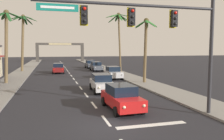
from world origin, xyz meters
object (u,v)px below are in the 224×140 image
palm_right_second (146,39)px  town_gateway_arch (60,49)px  sedan_oncoming_far (58,68)px  sedan_parked_far_kerb (90,64)px  sedan_third_in_queue (102,83)px  palm_right_third (119,28)px  palm_left_second (6,33)px  sedan_parked_nearest_kerb (113,72)px  traffic_signal_mast (160,29)px  sedan_lead_at_stop_bar (121,97)px  palm_left_third (23,33)px  sedan_parked_mid_kerb (96,66)px

palm_right_second → town_gateway_arch: (-7.83, 48.28, -1.35)m
sedan_oncoming_far → sedan_parked_far_kerb: 11.04m
palm_right_second → sedan_third_in_queue: bearing=-148.8°
palm_right_second → palm_right_third: palm_right_third is taller
palm_left_second → sedan_parked_nearest_kerb: bearing=6.3°
traffic_signal_mast → town_gateway_arch: (-3.00, 61.29, -1.27)m
sedan_oncoming_far → palm_right_second: size_ratio=0.59×
sedan_lead_at_stop_bar → sedan_parked_nearest_kerb: size_ratio=1.00×
sedan_parked_nearest_kerb → sedan_third_in_queue: bearing=-112.0°
sedan_lead_at_stop_bar → palm_right_third: bearing=73.5°
sedan_lead_at_stop_bar → sedan_third_in_queue: 6.70m
palm_right_third → sedan_oncoming_far: bearing=167.0°
traffic_signal_mast → sedan_lead_at_stop_bar: 5.26m
sedan_lead_at_stop_bar → palm_left_second: 17.69m
sedan_third_in_queue → town_gateway_arch: town_gateway_arch is taller
palm_left_third → town_gateway_arch: 31.12m
sedan_lead_at_stop_bar → sedan_parked_mid_kerb: bearing=82.4°
traffic_signal_mast → palm_left_second: (-10.80, 16.74, 0.68)m
sedan_lead_at_stop_bar → town_gateway_arch: size_ratio=0.31×
sedan_parked_nearest_kerb → town_gateway_arch: size_ratio=0.30×
traffic_signal_mast → sedan_parked_mid_kerb: size_ratio=2.31×
sedan_parked_nearest_kerb → palm_right_second: palm_right_second is taller
sedan_oncoming_far → sedan_parked_far_kerb: (6.94, 8.59, 0.00)m
traffic_signal_mast → sedan_third_in_queue: 10.35m
sedan_oncoming_far → palm_left_third: palm_left_third is taller
palm_right_third → town_gateway_arch: bearing=102.9°
sedan_oncoming_far → palm_left_third: bearing=147.2°
traffic_signal_mast → sedan_parked_nearest_kerb: traffic_signal_mast is taller
sedan_third_in_queue → palm_right_third: (6.57, 15.88, 6.78)m
sedan_oncoming_far → sedan_parked_nearest_kerb: 11.66m
sedan_third_in_queue → palm_left_third: palm_left_third is taller
sedan_lead_at_stop_bar → palm_left_second: size_ratio=0.53×
palm_left_second → palm_right_third: bearing=27.7°
sedan_lead_at_stop_bar → traffic_signal_mast: bearing=-61.2°
palm_right_second → town_gateway_arch: bearing=99.2°
sedan_parked_far_kerb → palm_right_third: (3.07, -10.91, 6.78)m
traffic_signal_mast → palm_left_second: 19.94m
sedan_third_in_queue → palm_right_second: (6.14, 3.72, 4.42)m
traffic_signal_mast → palm_left_third: size_ratio=1.02×
traffic_signal_mast → sedan_parked_mid_kerb: traffic_signal_mast is taller
sedan_lead_at_stop_bar → sedan_parked_mid_kerb: 27.32m
palm_left_third → palm_right_second: size_ratio=1.32×
sedan_parked_mid_kerb → town_gateway_arch: (-5.19, 31.62, 3.07)m
palm_right_second → sedan_lead_at_stop_bar: bearing=-121.0°
sedan_third_in_queue → palm_left_third: 24.62m
sedan_parked_far_kerb → palm_right_second: palm_right_second is taller
sedan_parked_nearest_kerb → palm_right_third: (2.97, 6.98, 6.78)m
traffic_signal_mast → sedan_parked_far_kerb: 36.41m
palm_left_second → palm_left_third: 14.57m
traffic_signal_mast → town_gateway_arch: 61.38m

